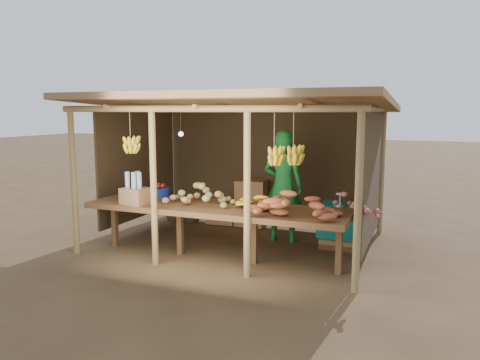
% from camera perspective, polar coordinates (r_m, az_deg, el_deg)
% --- Properties ---
extents(ground, '(60.00, 60.00, 0.00)m').
position_cam_1_polar(ground, '(7.88, 0.00, -7.58)').
color(ground, brown).
rests_on(ground, ground).
extents(stall_structure, '(4.70, 3.50, 2.43)m').
position_cam_1_polar(stall_structure, '(7.51, -0.07, 6.48)').
color(stall_structure, '#9F8352').
rests_on(stall_structure, ground).
extents(counter, '(3.90, 1.05, 0.80)m').
position_cam_1_polar(counter, '(6.85, -2.96, -3.66)').
color(counter, brown).
rests_on(counter, ground).
extents(potato_heap, '(1.05, 0.70, 0.37)m').
position_cam_1_polar(potato_heap, '(6.94, -4.90, -1.46)').
color(potato_heap, tan).
rests_on(potato_heap, counter).
extents(sweet_potato_heap, '(1.25, 0.88, 0.36)m').
position_cam_1_polar(sweet_potato_heap, '(6.10, 6.33, -2.86)').
color(sweet_potato_heap, '#A14D29').
rests_on(sweet_potato_heap, counter).
extents(onion_heap, '(0.90, 0.70, 0.36)m').
position_cam_1_polar(onion_heap, '(6.30, 13.09, -2.72)').
color(onion_heap, '#A44F4F').
rests_on(onion_heap, counter).
extents(banana_pile, '(0.62, 0.43, 0.35)m').
position_cam_1_polar(banana_pile, '(6.68, 2.06, -1.92)').
color(banana_pile, yellow).
rests_on(banana_pile, counter).
extents(tomato_basin, '(0.40, 0.40, 0.21)m').
position_cam_1_polar(tomato_basin, '(7.70, -10.10, -1.32)').
color(tomato_basin, navy).
rests_on(tomato_basin, counter).
extents(bottle_box, '(0.43, 0.36, 0.49)m').
position_cam_1_polar(bottle_box, '(7.08, -12.62, -1.41)').
color(bottle_box, '#9C6B46').
rests_on(bottle_box, counter).
extents(vendor, '(0.68, 0.45, 1.87)m').
position_cam_1_polar(vendor, '(7.78, 5.30, -0.77)').
color(vendor, '#19742C').
rests_on(vendor, ground).
extents(tarp_crate, '(0.76, 0.65, 0.90)m').
position_cam_1_polar(tarp_crate, '(7.71, 12.55, -5.29)').
color(tarp_crate, brown).
rests_on(tarp_crate, ground).
extents(carton_stack, '(1.17, 0.47, 0.87)m').
position_cam_1_polar(carton_stack, '(8.89, 0.18, -3.18)').
color(carton_stack, '#9C6B46').
rests_on(carton_stack, ground).
extents(burlap_sacks, '(0.75, 0.40, 0.53)m').
position_cam_1_polar(burlap_sacks, '(9.37, -6.97, -3.59)').
color(burlap_sacks, '#4E3B24').
rests_on(burlap_sacks, ground).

